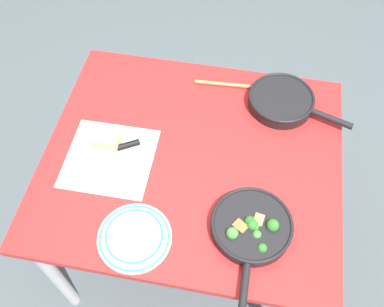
{
  "coord_description": "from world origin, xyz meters",
  "views": [
    {
      "loc": [
        -0.16,
        0.84,
        2.01
      ],
      "look_at": [
        0.0,
        0.0,
        0.75
      ],
      "focal_mm": 40.0,
      "sensor_mm": 36.0,
      "label": 1
    }
  ],
  "objects_px": {
    "skillet_broccoli": "(252,227)",
    "grater_knife": "(114,150)",
    "skillet_eggs": "(282,101)",
    "wooden_spoon": "(251,87)",
    "dinner_plate_stack": "(134,237)",
    "cheese_block": "(107,141)"
  },
  "relations": [
    {
      "from": "skillet_eggs",
      "to": "cheese_block",
      "type": "relative_size",
      "value": 4.18
    },
    {
      "from": "wooden_spoon",
      "to": "dinner_plate_stack",
      "type": "bearing_deg",
      "value": -115.64
    },
    {
      "from": "skillet_broccoli",
      "to": "grater_knife",
      "type": "bearing_deg",
      "value": -112.63
    },
    {
      "from": "skillet_broccoli",
      "to": "wooden_spoon",
      "type": "relative_size",
      "value": 1.09
    },
    {
      "from": "skillet_broccoli",
      "to": "dinner_plate_stack",
      "type": "distance_m",
      "value": 0.37
    },
    {
      "from": "skillet_broccoli",
      "to": "cheese_block",
      "type": "bearing_deg",
      "value": -113.78
    },
    {
      "from": "dinner_plate_stack",
      "to": "cheese_block",
      "type": "bearing_deg",
      "value": -60.53
    },
    {
      "from": "skillet_eggs",
      "to": "cheese_block",
      "type": "bearing_deg",
      "value": -135.09
    },
    {
      "from": "cheese_block",
      "to": "skillet_broccoli",
      "type": "bearing_deg",
      "value": 156.41
    },
    {
      "from": "skillet_eggs",
      "to": "wooden_spoon",
      "type": "height_order",
      "value": "skillet_eggs"
    },
    {
      "from": "wooden_spoon",
      "to": "dinner_plate_stack",
      "type": "height_order",
      "value": "dinner_plate_stack"
    },
    {
      "from": "skillet_broccoli",
      "to": "dinner_plate_stack",
      "type": "relative_size",
      "value": 1.69
    },
    {
      "from": "grater_knife",
      "to": "wooden_spoon",
      "type": "bearing_deg",
      "value": -168.99
    },
    {
      "from": "dinner_plate_stack",
      "to": "grater_knife",
      "type": "bearing_deg",
      "value": -62.76
    },
    {
      "from": "skillet_broccoli",
      "to": "dinner_plate_stack",
      "type": "height_order",
      "value": "skillet_broccoli"
    },
    {
      "from": "wooden_spoon",
      "to": "grater_knife",
      "type": "bearing_deg",
      "value": -141.78
    },
    {
      "from": "wooden_spoon",
      "to": "cheese_block",
      "type": "xyz_separation_m",
      "value": [
        0.48,
        0.38,
        0.02
      ]
    },
    {
      "from": "skillet_broccoli",
      "to": "grater_knife",
      "type": "xyz_separation_m",
      "value": [
        0.52,
        -0.22,
        -0.02
      ]
    },
    {
      "from": "grater_knife",
      "to": "dinner_plate_stack",
      "type": "xyz_separation_m",
      "value": [
        -0.16,
        0.31,
        0.0
      ]
    },
    {
      "from": "grater_knife",
      "to": "cheese_block",
      "type": "relative_size",
      "value": 2.61
    },
    {
      "from": "skillet_broccoli",
      "to": "skillet_eggs",
      "type": "distance_m",
      "value": 0.55
    },
    {
      "from": "cheese_block",
      "to": "dinner_plate_stack",
      "type": "xyz_separation_m",
      "value": [
        -0.19,
        0.34,
        -0.01
      ]
    }
  ]
}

